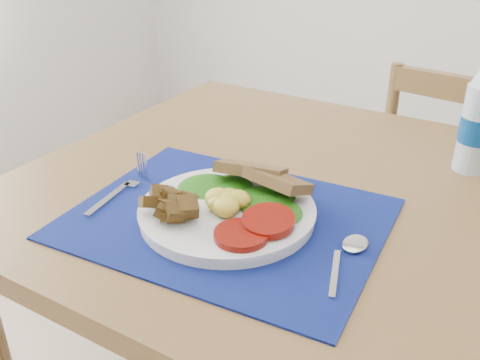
{
  "coord_description": "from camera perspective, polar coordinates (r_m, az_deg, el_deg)",
  "views": [
    {
      "loc": [
        0.14,
        -0.59,
        1.2
      ],
      "look_at": [
        -0.25,
        0.07,
        0.8
      ],
      "focal_mm": 40.0,
      "sensor_mm": 36.0,
      "label": 1
    }
  ],
  "objects": [
    {
      "name": "water_bottle",
      "position": [
        1.08,
        24.13,
        5.71
      ],
      "size": [
        0.07,
        0.07,
        0.22
      ],
      "color": "#ADBFCC",
      "rests_on": "table"
    },
    {
      "name": "fork",
      "position": [
        0.96,
        -12.3,
        -0.98
      ],
      "size": [
        0.03,
        0.17,
        0.0
      ],
      "rotation": [
        0.0,
        0.0,
        0.15
      ],
      "color": "#B2B5BA",
      "rests_on": "placemat"
    },
    {
      "name": "table",
      "position": [
        0.96,
        17.14,
        -7.83
      ],
      "size": [
        1.4,
        0.9,
        0.75
      ],
      "color": "brown",
      "rests_on": "ground"
    },
    {
      "name": "spoon",
      "position": [
        0.79,
        11.5,
        -7.74
      ],
      "size": [
        0.04,
        0.16,
        0.0
      ],
      "rotation": [
        0.0,
        0.0,
        0.31
      ],
      "color": "#B2B5BA",
      "rests_on": "placemat"
    },
    {
      "name": "breakfast_plate",
      "position": [
        0.85,
        -1.84,
        -2.91
      ],
      "size": [
        0.28,
        0.28,
        0.07
      ],
      "rotation": [
        0.0,
        0.0,
        0.05
      ],
      "color": "silver",
      "rests_on": "placemat"
    },
    {
      "name": "chair_far",
      "position": [
        1.63,
        21.41,
        0.73
      ],
      "size": [
        0.42,
        0.4,
        1.01
      ],
      "rotation": [
        0.0,
        0.0,
        3.02
      ],
      "color": "brown",
      "rests_on": "ground"
    },
    {
      "name": "placemat",
      "position": [
        0.86,
        -1.37,
        -4.12
      ],
      "size": [
        0.51,
        0.41,
        0.0
      ],
      "primitive_type": "cube",
      "rotation": [
        0.0,
        0.0,
        0.07
      ],
      "color": "black",
      "rests_on": "table"
    }
  ]
}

